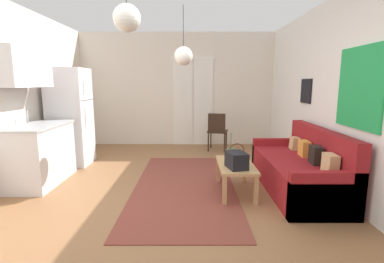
{
  "coord_description": "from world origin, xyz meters",
  "views": [
    {
      "loc": [
        0.36,
        -3.34,
        1.51
      ],
      "look_at": [
        0.37,
        0.86,
        0.79
      ],
      "focal_mm": 26.63,
      "sensor_mm": 36.0,
      "label": 1
    }
  ],
  "objects_px": {
    "accent_chair": "(217,130)",
    "pendant_lamp_near": "(126,18)",
    "couch": "(301,170)",
    "pendant_lamp_far": "(183,56)",
    "refrigerator": "(70,117)",
    "bamboo_vase": "(230,155)",
    "handbag": "(236,160)",
    "coffee_table": "(235,168)"
  },
  "relations": [
    {
      "from": "accent_chair",
      "to": "refrigerator",
      "type": "bearing_deg",
      "value": 33.29
    },
    {
      "from": "couch",
      "to": "pendant_lamp_near",
      "type": "height_order",
      "value": "pendant_lamp_near"
    },
    {
      "from": "couch",
      "to": "coffee_table",
      "type": "height_order",
      "value": "couch"
    },
    {
      "from": "coffee_table",
      "to": "accent_chair",
      "type": "height_order",
      "value": "accent_chair"
    },
    {
      "from": "accent_chair",
      "to": "pendant_lamp_near",
      "type": "height_order",
      "value": "pendant_lamp_near"
    },
    {
      "from": "refrigerator",
      "to": "bamboo_vase",
      "type": "bearing_deg",
      "value": -26.28
    },
    {
      "from": "accent_chair",
      "to": "pendant_lamp_near",
      "type": "bearing_deg",
      "value": 83.35
    },
    {
      "from": "coffee_table",
      "to": "refrigerator",
      "type": "distance_m",
      "value": 3.24
    },
    {
      "from": "accent_chair",
      "to": "pendant_lamp_near",
      "type": "distance_m",
      "value": 3.91
    },
    {
      "from": "coffee_table",
      "to": "accent_chair",
      "type": "bearing_deg",
      "value": 90.91
    },
    {
      "from": "handbag",
      "to": "accent_chair",
      "type": "xyz_separation_m",
      "value": [
        -0.02,
        2.68,
        -0.04
      ]
    },
    {
      "from": "refrigerator",
      "to": "pendant_lamp_far",
      "type": "distance_m",
      "value": 2.43
    },
    {
      "from": "couch",
      "to": "pendant_lamp_near",
      "type": "distance_m",
      "value": 3.01
    },
    {
      "from": "pendant_lamp_near",
      "to": "accent_chair",
      "type": "bearing_deg",
      "value": 70.24
    },
    {
      "from": "refrigerator",
      "to": "handbag",
      "type": "bearing_deg",
      "value": -30.28
    },
    {
      "from": "handbag",
      "to": "couch",
      "type": "bearing_deg",
      "value": 17.01
    },
    {
      "from": "coffee_table",
      "to": "accent_chair",
      "type": "distance_m",
      "value": 2.48
    },
    {
      "from": "couch",
      "to": "pendant_lamp_far",
      "type": "bearing_deg",
      "value": 156.16
    },
    {
      "from": "pendant_lamp_far",
      "to": "refrigerator",
      "type": "bearing_deg",
      "value": 163.96
    },
    {
      "from": "handbag",
      "to": "pendant_lamp_far",
      "type": "relative_size",
      "value": 0.38
    },
    {
      "from": "couch",
      "to": "bamboo_vase",
      "type": "bearing_deg",
      "value": -178.66
    },
    {
      "from": "coffee_table",
      "to": "refrigerator",
      "type": "height_order",
      "value": "refrigerator"
    },
    {
      "from": "refrigerator",
      "to": "coffee_table",
      "type": "bearing_deg",
      "value": -26.9
    },
    {
      "from": "bamboo_vase",
      "to": "refrigerator",
      "type": "height_order",
      "value": "refrigerator"
    },
    {
      "from": "pendant_lamp_far",
      "to": "accent_chair",
      "type": "bearing_deg",
      "value": 66.98
    },
    {
      "from": "pendant_lamp_near",
      "to": "refrigerator",
      "type": "bearing_deg",
      "value": 124.99
    },
    {
      "from": "pendant_lamp_near",
      "to": "pendant_lamp_far",
      "type": "distance_m",
      "value": 1.78
    },
    {
      "from": "coffee_table",
      "to": "handbag",
      "type": "relative_size",
      "value": 2.6
    },
    {
      "from": "bamboo_vase",
      "to": "handbag",
      "type": "bearing_deg",
      "value": -81.83
    },
    {
      "from": "accent_chair",
      "to": "pendant_lamp_far",
      "type": "xyz_separation_m",
      "value": [
        -0.7,
        -1.64,
        1.44
      ]
    },
    {
      "from": "pendant_lamp_far",
      "to": "couch",
      "type": "bearing_deg",
      "value": -23.84
    },
    {
      "from": "bamboo_vase",
      "to": "handbag",
      "type": "height_order",
      "value": "bamboo_vase"
    },
    {
      "from": "handbag",
      "to": "coffee_table",
      "type": "bearing_deg",
      "value": 83.27
    },
    {
      "from": "bamboo_vase",
      "to": "pendant_lamp_far",
      "type": "bearing_deg",
      "value": 131.22
    },
    {
      "from": "bamboo_vase",
      "to": "couch",
      "type": "bearing_deg",
      "value": 1.34
    },
    {
      "from": "bamboo_vase",
      "to": "coffee_table",
      "type": "bearing_deg",
      "value": -47.82
    },
    {
      "from": "bamboo_vase",
      "to": "accent_chair",
      "type": "xyz_separation_m",
      "value": [
        0.02,
        2.41,
        -0.03
      ]
    },
    {
      "from": "coffee_table",
      "to": "couch",
      "type": "bearing_deg",
      "value": 5.64
    },
    {
      "from": "bamboo_vase",
      "to": "refrigerator",
      "type": "relative_size",
      "value": 0.24
    },
    {
      "from": "pendant_lamp_near",
      "to": "pendant_lamp_far",
      "type": "xyz_separation_m",
      "value": [
        0.5,
        1.69,
        -0.21
      ]
    },
    {
      "from": "coffee_table",
      "to": "refrigerator",
      "type": "bearing_deg",
      "value": 153.1
    },
    {
      "from": "pendant_lamp_near",
      "to": "bamboo_vase",
      "type": "bearing_deg",
      "value": 38.3
    }
  ]
}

